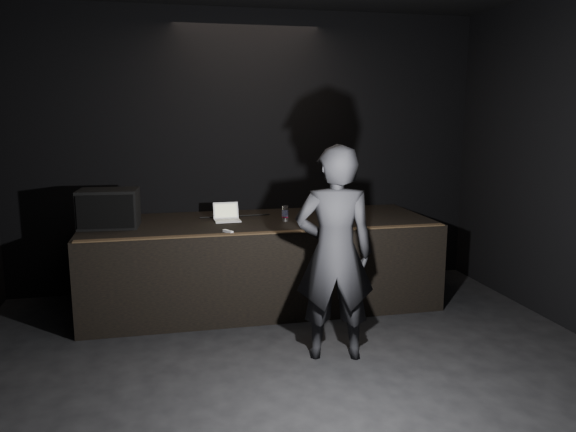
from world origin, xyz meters
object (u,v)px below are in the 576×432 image
at_px(stage_riser, 260,262).
at_px(person, 335,253).
at_px(stage_monitor, 109,208).
at_px(laptop, 227,216).
at_px(beer_can, 285,214).

relative_size(stage_riser, person, 2.03).
bearing_deg(stage_riser, stage_monitor, -179.03).
bearing_deg(stage_monitor, person, -33.03).
distance_m(stage_monitor, person, 2.63).
distance_m(laptop, person, 1.88).
distance_m(stage_riser, person, 1.75).
bearing_deg(beer_can, stage_riser, 158.91).
relative_size(stage_monitor, person, 0.33).
bearing_deg(beer_can, laptop, 164.17).
xyz_separation_m(laptop, person, (0.78, -1.71, -0.07)).
height_order(stage_monitor, laptop, stage_monitor).
height_order(stage_riser, beer_can, beer_can).
bearing_deg(person, stage_riser, -65.14).
relative_size(stage_riser, laptop, 13.35).
bearing_deg(stage_monitor, laptop, 9.20).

